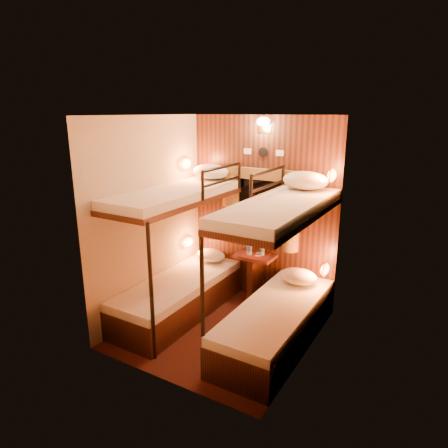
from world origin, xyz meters
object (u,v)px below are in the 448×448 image
Objects in this scene: table at (255,272)px; bottle_right at (262,248)px; bottle_left at (249,247)px; bunk_right at (277,296)px; bunk_left at (179,272)px.

bottle_right is at bearing 17.20° from table.
table is 2.90× the size of bottle_right.
table is 0.34m from bottle_right.
bottle_left reaches higher than table.
table is at bearing 34.65° from bottle_left.
bunk_right reaches higher than bottle_left.
bottle_left is 0.16m from bottle_right.
bunk_right is at bearing -55.11° from bottle_right.
table is at bearing 129.67° from bunk_right.
bunk_right reaches higher than bottle_right.
bunk_right is 1.00m from bottle_right.
bunk_left is at bearing -128.40° from bottle_left.
bottle_right is at bearing 124.89° from bunk_right.
bunk_right reaches higher than table.
bunk_right is 1.02m from table.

